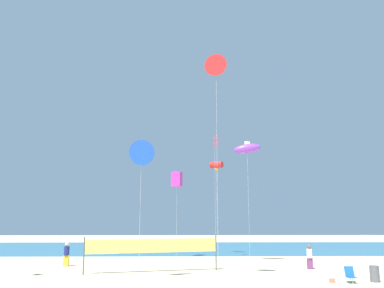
{
  "coord_description": "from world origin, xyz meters",
  "views": [
    {
      "loc": [
        -0.39,
        -19.46,
        3.74
      ],
      "look_at": [
        0.08,
        7.16,
        8.51
      ],
      "focal_mm": 37.54,
      "sensor_mm": 36.0,
      "label": 1
    }
  ],
  "objects_px": {
    "beachgoer_white_shirt": "(310,256)",
    "kite_red_tube": "(216,165)",
    "beachgoer_navy_shirt": "(67,253)",
    "kite_red_delta": "(216,66)",
    "volleyball_net": "(153,247)",
    "trash_barrel": "(375,274)",
    "kite_blue_delta": "(141,153)",
    "kite_magenta_box": "(177,179)",
    "kite_pink_delta": "(215,142)",
    "folding_beach_chair": "(350,274)",
    "beach_handbag": "(332,281)",
    "kite_violet_inflatable": "(247,149)"
  },
  "relations": [
    {
      "from": "beachgoer_white_shirt",
      "to": "kite_red_tube",
      "type": "height_order",
      "value": "kite_red_tube"
    },
    {
      "from": "beachgoer_navy_shirt",
      "to": "kite_red_tube",
      "type": "bearing_deg",
      "value": 42.64
    },
    {
      "from": "kite_red_delta",
      "to": "volleyball_net",
      "type": "bearing_deg",
      "value": 129.38
    },
    {
      "from": "beachgoer_white_shirt",
      "to": "volleyball_net",
      "type": "height_order",
      "value": "volleyball_net"
    },
    {
      "from": "beachgoer_white_shirt",
      "to": "trash_barrel",
      "type": "bearing_deg",
      "value": 22.51
    },
    {
      "from": "volleyball_net",
      "to": "kite_blue_delta",
      "type": "bearing_deg",
      "value": -96.13
    },
    {
      "from": "beachgoer_white_shirt",
      "to": "volleyball_net",
      "type": "bearing_deg",
      "value": -79.31
    },
    {
      "from": "beachgoer_white_shirt",
      "to": "kite_magenta_box",
      "type": "bearing_deg",
      "value": -122.75
    },
    {
      "from": "beachgoer_white_shirt",
      "to": "kite_red_delta",
      "type": "xyz_separation_m",
      "value": [
        -7.05,
        -6.37,
        11.76
      ]
    },
    {
      "from": "trash_barrel",
      "to": "kite_red_delta",
      "type": "xyz_separation_m",
      "value": [
        -9.04,
        -0.73,
        12.21
      ]
    },
    {
      "from": "kite_pink_delta",
      "to": "folding_beach_chair",
      "type": "bearing_deg",
      "value": -60.0
    },
    {
      "from": "volleyball_net",
      "to": "kite_red_tube",
      "type": "distance_m",
      "value": 14.31
    },
    {
      "from": "beachgoer_navy_shirt",
      "to": "beach_handbag",
      "type": "height_order",
      "value": "beachgoer_navy_shirt"
    },
    {
      "from": "beachgoer_navy_shirt",
      "to": "beach_handbag",
      "type": "relative_size",
      "value": 5.88
    },
    {
      "from": "beachgoer_navy_shirt",
      "to": "kite_pink_delta",
      "type": "relative_size",
      "value": 0.16
    },
    {
      "from": "volleyball_net",
      "to": "kite_pink_delta",
      "type": "distance_m",
      "value": 12.23
    },
    {
      "from": "beachgoer_navy_shirt",
      "to": "folding_beach_chair",
      "type": "relative_size",
      "value": 1.98
    },
    {
      "from": "beachgoer_navy_shirt",
      "to": "folding_beach_chair",
      "type": "xyz_separation_m",
      "value": [
        18.3,
        -7.8,
        -0.47
      ]
    },
    {
      "from": "kite_red_delta",
      "to": "kite_magenta_box",
      "type": "bearing_deg",
      "value": 101.02
    },
    {
      "from": "trash_barrel",
      "to": "kite_blue_delta",
      "type": "distance_m",
      "value": 15.21
    },
    {
      "from": "kite_red_delta",
      "to": "kite_magenta_box",
      "type": "xyz_separation_m",
      "value": [
        -2.6,
        13.35,
        -5.67
      ]
    },
    {
      "from": "beachgoer_navy_shirt",
      "to": "kite_magenta_box",
      "type": "bearing_deg",
      "value": 41.01
    },
    {
      "from": "folding_beach_chair",
      "to": "kite_red_tube",
      "type": "height_order",
      "value": "kite_red_tube"
    },
    {
      "from": "beachgoer_navy_shirt",
      "to": "volleyball_net",
      "type": "distance_m",
      "value": 7.57
    },
    {
      "from": "kite_red_delta",
      "to": "kite_violet_inflatable",
      "type": "bearing_deg",
      "value": 70.57
    },
    {
      "from": "trash_barrel",
      "to": "beach_handbag",
      "type": "xyz_separation_m",
      "value": [
        -2.55,
        -0.25,
        -0.33
      ]
    },
    {
      "from": "folding_beach_chair",
      "to": "kite_violet_inflatable",
      "type": "relative_size",
      "value": 0.09
    },
    {
      "from": "beachgoer_white_shirt",
      "to": "kite_red_delta",
      "type": "height_order",
      "value": "kite_red_delta"
    },
    {
      "from": "kite_pink_delta",
      "to": "volleyball_net",
      "type": "bearing_deg",
      "value": -123.45
    },
    {
      "from": "beachgoer_white_shirt",
      "to": "kite_magenta_box",
      "type": "distance_m",
      "value": 13.37
    },
    {
      "from": "kite_violet_inflatable",
      "to": "volleyball_net",
      "type": "bearing_deg",
      "value": -149.95
    },
    {
      "from": "kite_red_tube",
      "to": "kite_blue_delta",
      "type": "xyz_separation_m",
      "value": [
        -5.71,
        -15.54,
        -1.21
      ]
    },
    {
      "from": "kite_pink_delta",
      "to": "beachgoer_white_shirt",
      "type": "bearing_deg",
      "value": -42.72
    },
    {
      "from": "volleyball_net",
      "to": "kite_magenta_box",
      "type": "height_order",
      "value": "kite_magenta_box"
    },
    {
      "from": "beachgoer_white_shirt",
      "to": "kite_pink_delta",
      "type": "distance_m",
      "value": 12.64
    },
    {
      "from": "volleyball_net",
      "to": "kite_violet_inflatable",
      "type": "height_order",
      "value": "kite_violet_inflatable"
    },
    {
      "from": "beachgoer_navy_shirt",
      "to": "kite_red_tube",
      "type": "relative_size",
      "value": 0.2
    },
    {
      "from": "folding_beach_chair",
      "to": "beach_handbag",
      "type": "distance_m",
      "value": 1.1
    },
    {
      "from": "volleyball_net",
      "to": "beachgoer_white_shirt",
      "type": "bearing_deg",
      "value": 7.58
    },
    {
      "from": "volleyball_net",
      "to": "beach_handbag",
      "type": "relative_size",
      "value": 29.44
    },
    {
      "from": "beachgoer_navy_shirt",
      "to": "kite_red_delta",
      "type": "height_order",
      "value": "kite_red_delta"
    },
    {
      "from": "volleyball_net",
      "to": "kite_violet_inflatable",
      "type": "xyz_separation_m",
      "value": [
        7.22,
        4.18,
        7.47
      ]
    },
    {
      "from": "volleyball_net",
      "to": "kite_pink_delta",
      "type": "relative_size",
      "value": 0.81
    },
    {
      "from": "beachgoer_navy_shirt",
      "to": "beachgoer_white_shirt",
      "type": "height_order",
      "value": "beachgoer_navy_shirt"
    },
    {
      "from": "beachgoer_white_shirt",
      "to": "kite_magenta_box",
      "type": "height_order",
      "value": "kite_magenta_box"
    },
    {
      "from": "kite_blue_delta",
      "to": "kite_red_delta",
      "type": "distance_m",
      "value": 6.92
    },
    {
      "from": "kite_magenta_box",
      "to": "beach_handbag",
      "type": "bearing_deg",
      "value": -54.76
    },
    {
      "from": "trash_barrel",
      "to": "kite_red_tube",
      "type": "bearing_deg",
      "value": 116.72
    },
    {
      "from": "trash_barrel",
      "to": "kite_pink_delta",
      "type": "bearing_deg",
      "value": 125.84
    },
    {
      "from": "beach_handbag",
      "to": "kite_magenta_box",
      "type": "relative_size",
      "value": 0.04
    }
  ]
}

